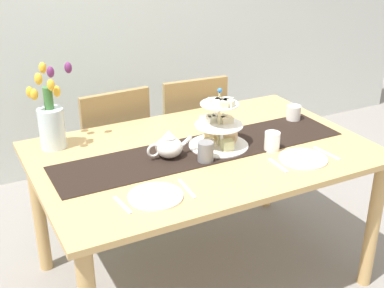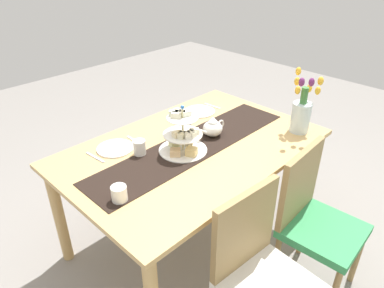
# 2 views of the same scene
# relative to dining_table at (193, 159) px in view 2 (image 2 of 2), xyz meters

# --- Properties ---
(ground_plane) EXTENTS (8.00, 8.00, 0.00)m
(ground_plane) POSITION_rel_dining_table_xyz_m (0.00, 0.00, -0.67)
(ground_plane) COLOR gray
(dining_table) EXTENTS (1.64, 1.07, 0.77)m
(dining_table) POSITION_rel_dining_table_xyz_m (0.00, 0.00, 0.00)
(dining_table) COLOR tan
(dining_table) RESTS_ON ground_plane
(chair_left) EXTENTS (0.44, 0.44, 0.91)m
(chair_left) POSITION_rel_dining_table_xyz_m (-0.23, 0.76, -0.17)
(chair_left) COLOR olive
(chair_left) RESTS_ON ground_plane
(chair_right) EXTENTS (0.45, 0.45, 0.91)m
(chair_right) POSITION_rel_dining_table_xyz_m (0.31, 0.76, -0.17)
(chair_right) COLOR olive
(chair_right) RESTS_ON ground_plane
(table_runner) EXTENTS (1.49, 0.34, 0.00)m
(table_runner) POSITION_rel_dining_table_xyz_m (0.00, -0.00, 0.10)
(table_runner) COLOR black
(table_runner) RESTS_ON dining_table
(tiered_cake_stand) EXTENTS (0.30, 0.30, 0.30)m
(tiered_cake_stand) POSITION_rel_dining_table_xyz_m (0.09, 0.00, 0.20)
(tiered_cake_stand) COLOR beige
(tiered_cake_stand) RESTS_ON table_runner
(teapot) EXTENTS (0.24, 0.13, 0.14)m
(teapot) POSITION_rel_dining_table_xyz_m (-0.19, 0.00, 0.16)
(teapot) COLOR white
(teapot) RESTS_ON table_runner
(tulip_vase) EXTENTS (0.23, 0.22, 0.42)m
(tulip_vase) POSITION_rel_dining_table_xyz_m (-0.65, 0.37, 0.24)
(tulip_vase) COLOR silver
(tulip_vase) RESTS_ON dining_table
(cream_jug) EXTENTS (0.08, 0.08, 0.08)m
(cream_jug) POSITION_rel_dining_table_xyz_m (0.65, 0.12, 0.14)
(cream_jug) COLOR white
(cream_jug) RESTS_ON dining_table
(dinner_plate_left) EXTENTS (0.23, 0.23, 0.01)m
(dinner_plate_left) POSITION_rel_dining_table_xyz_m (-0.40, -0.32, 0.10)
(dinner_plate_left) COLOR white
(dinner_plate_left) RESTS_ON dining_table
(fork_left) EXTENTS (0.03, 0.15, 0.01)m
(fork_left) POSITION_rel_dining_table_xyz_m (-0.54, -0.32, 0.10)
(fork_left) COLOR silver
(fork_left) RESTS_ON dining_table
(knife_left) EXTENTS (0.03, 0.17, 0.01)m
(knife_left) POSITION_rel_dining_table_xyz_m (-0.25, -0.32, 0.10)
(knife_left) COLOR silver
(knife_left) RESTS_ON dining_table
(dinner_plate_right) EXTENTS (0.23, 0.23, 0.01)m
(dinner_plate_right) POSITION_rel_dining_table_xyz_m (0.37, -0.32, 0.10)
(dinner_plate_right) COLOR white
(dinner_plate_right) RESTS_ON dining_table
(fork_right) EXTENTS (0.02, 0.15, 0.01)m
(fork_right) POSITION_rel_dining_table_xyz_m (0.22, -0.32, 0.10)
(fork_right) COLOR silver
(fork_right) RESTS_ON dining_table
(knife_right) EXTENTS (0.03, 0.17, 0.01)m
(knife_right) POSITION_rel_dining_table_xyz_m (0.51, -0.32, 0.10)
(knife_right) COLOR silver
(knife_right) RESTS_ON dining_table
(mug_grey) EXTENTS (0.08, 0.08, 0.09)m
(mug_grey) POSITION_rel_dining_table_xyz_m (-0.05, -0.12, 0.15)
(mug_grey) COLOR slate
(mug_grey) RESTS_ON table_runner
(mug_white_text) EXTENTS (0.08, 0.08, 0.09)m
(mug_white_text) POSITION_rel_dining_table_xyz_m (0.30, -0.16, 0.15)
(mug_white_text) COLOR white
(mug_white_text) RESTS_ON dining_table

